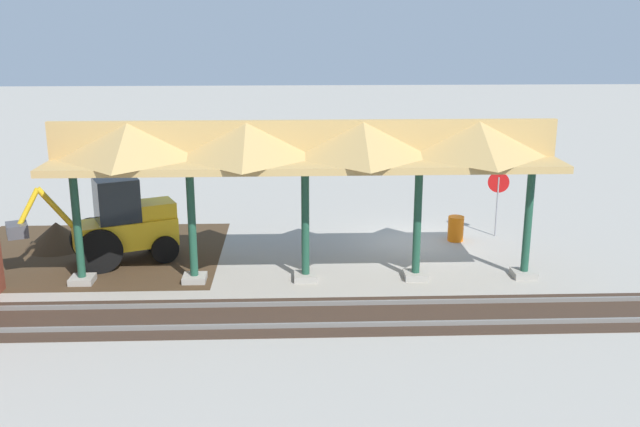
# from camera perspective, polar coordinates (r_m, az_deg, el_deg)

# --- Properties ---
(ground_plane) EXTENTS (120.00, 120.00, 0.00)m
(ground_plane) POSITION_cam_1_polar(r_m,az_deg,el_deg) (25.69, 7.51, -2.27)
(ground_plane) COLOR #9E998E
(dirt_work_zone) EXTENTS (8.76, 7.00, 0.01)m
(dirt_work_zone) POSITION_cam_1_polar(r_m,az_deg,el_deg) (25.41, -17.79, -3.09)
(dirt_work_zone) COLOR #42301E
(dirt_work_zone) RESTS_ON ground
(platform_canopy) EXTENTS (14.72, 3.20, 4.90)m
(platform_canopy) POSITION_cam_1_polar(r_m,az_deg,el_deg) (20.79, -1.22, 5.46)
(platform_canopy) COLOR #9E998E
(platform_canopy) RESTS_ON ground
(rail_tracks) EXTENTS (60.00, 2.58, 0.15)m
(rail_tracks) POSITION_cam_1_polar(r_m,az_deg,el_deg) (19.76, 10.61, -7.89)
(rail_tracks) COLOR slate
(rail_tracks) RESTS_ON ground
(stop_sign) EXTENTS (0.74, 0.24, 2.40)m
(stop_sign) POSITION_cam_1_polar(r_m,az_deg,el_deg) (26.51, 14.06, 1.83)
(stop_sign) COLOR gray
(stop_sign) RESTS_ON ground
(backhoe) EXTENTS (5.11, 3.17, 2.82)m
(backhoe) POSITION_cam_1_polar(r_m,az_deg,el_deg) (23.95, -15.68, -0.88)
(backhoe) COLOR yellow
(backhoe) RESTS_ON ground
(dirt_mound) EXTENTS (4.35, 4.35, 1.81)m
(dirt_mound) POSITION_cam_1_polar(r_m,az_deg,el_deg) (26.53, -20.22, -2.54)
(dirt_mound) COLOR #42301E
(dirt_mound) RESTS_ON ground
(traffic_barrel) EXTENTS (0.56, 0.56, 0.90)m
(traffic_barrel) POSITION_cam_1_polar(r_m,az_deg,el_deg) (25.95, 10.80, -1.20)
(traffic_barrel) COLOR orange
(traffic_barrel) RESTS_ON ground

